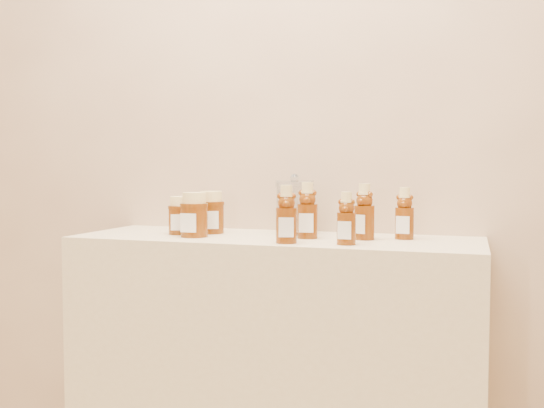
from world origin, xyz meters
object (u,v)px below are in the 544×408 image
(bear_bottle_front_left, at_px, (286,210))
(glass_canister, at_px, (295,205))
(bear_bottle_back_left, at_px, (307,207))
(honey_jar_left, at_px, (180,215))
(display_table, at_px, (274,385))

(bear_bottle_front_left, distance_m, glass_canister, 0.23)
(bear_bottle_back_left, bearing_deg, honey_jar_left, 174.41)
(display_table, xyz_separation_m, glass_canister, (0.03, 0.10, 0.54))
(display_table, bearing_deg, glass_canister, 71.83)
(honey_jar_left, bearing_deg, bear_bottle_back_left, -14.49)
(display_table, relative_size, honey_jar_left, 10.24)
(honey_jar_left, bearing_deg, bear_bottle_front_left, -33.40)
(bear_bottle_front_left, relative_size, honey_jar_left, 1.53)
(bear_bottle_back_left, xyz_separation_m, honey_jar_left, (-0.40, -0.02, -0.03))
(display_table, xyz_separation_m, bear_bottle_back_left, (0.10, -0.00, 0.54))
(bear_bottle_back_left, relative_size, bear_bottle_front_left, 1.04)
(bear_bottle_back_left, height_order, bear_bottle_front_left, bear_bottle_back_left)
(bear_bottle_back_left, distance_m, glass_canister, 0.12)
(display_table, height_order, glass_canister, glass_canister)
(display_table, bearing_deg, bear_bottle_front_left, -59.44)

